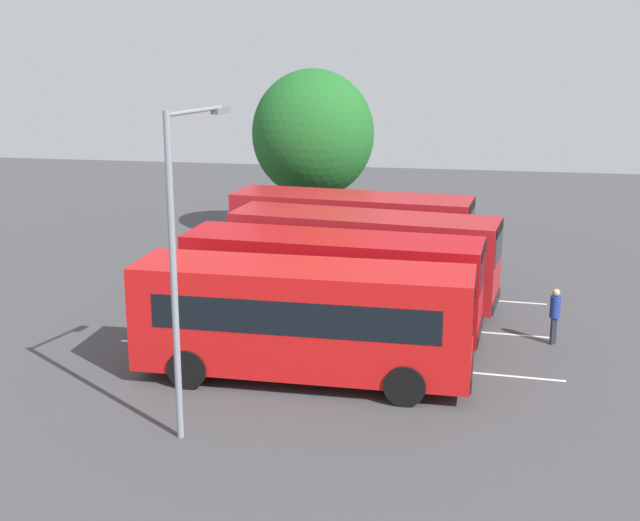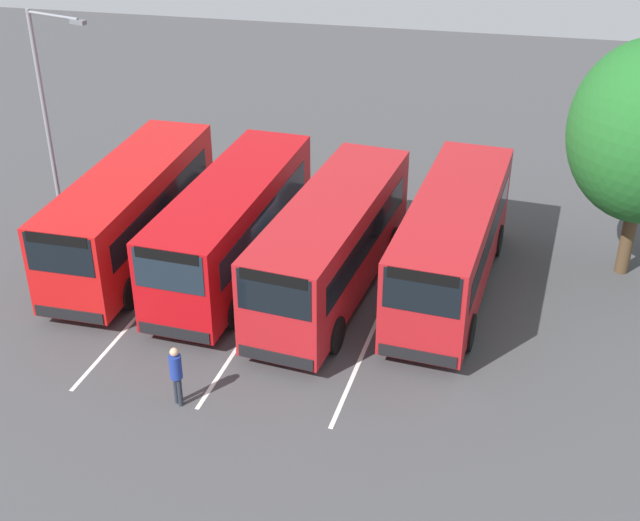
% 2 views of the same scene
% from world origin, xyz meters
% --- Properties ---
extents(ground_plane, '(66.92, 66.92, 0.00)m').
position_xyz_m(ground_plane, '(0.00, 0.00, 0.00)').
color(ground_plane, '#424244').
extents(bus_far_left, '(9.25, 2.68, 3.26)m').
position_xyz_m(bus_far_left, '(-0.47, -5.20, 1.81)').
color(bus_far_left, red).
rests_on(bus_far_left, ground).
extents(bus_center_left, '(9.35, 3.06, 3.26)m').
position_xyz_m(bus_center_left, '(-0.23, -1.61, 1.81)').
color(bus_center_left, '#B70C11').
rests_on(bus_center_left, ground).
extents(bus_center_right, '(9.42, 3.55, 3.26)m').
position_xyz_m(bus_center_right, '(0.34, 1.75, 1.81)').
color(bus_center_right, '#AD191E').
rests_on(bus_center_right, ground).
extents(bus_far_right, '(9.38, 3.28, 3.26)m').
position_xyz_m(bus_far_right, '(-0.58, 5.35, 1.81)').
color(bus_far_right, '#AD191E').
rests_on(bus_far_right, ground).
extents(pedestrian, '(0.44, 0.44, 1.76)m').
position_xyz_m(pedestrian, '(6.56, -1.01, 1.04)').
color(pedestrian, '#232833').
rests_on(pedestrian, ground).
extents(street_lamp, '(0.87, 2.45, 7.71)m').
position_xyz_m(street_lamp, '(-2.64, -8.87, 4.45)').
color(street_lamp, gray).
rests_on(street_lamp, ground).
extents(lane_stripe_outer_left, '(13.39, 1.10, 0.01)m').
position_xyz_m(lane_stripe_outer_left, '(0.00, -3.54, 0.00)').
color(lane_stripe_outer_left, silver).
rests_on(lane_stripe_outer_left, ground).
extents(lane_stripe_inner_left, '(13.39, 1.10, 0.01)m').
position_xyz_m(lane_stripe_inner_left, '(0.00, 0.00, 0.00)').
color(lane_stripe_inner_left, silver).
rests_on(lane_stripe_inner_left, ground).
extents(lane_stripe_inner_right, '(13.39, 1.10, 0.01)m').
position_xyz_m(lane_stripe_inner_right, '(0.00, 3.54, 0.00)').
color(lane_stripe_inner_right, silver).
rests_on(lane_stripe_inner_right, ground).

